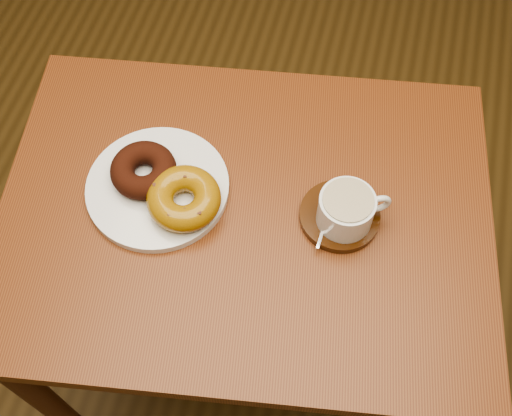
% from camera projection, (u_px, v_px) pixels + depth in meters
% --- Properties ---
extents(ground, '(6.00, 6.00, 0.00)m').
position_uv_depth(ground, '(221.00, 310.00, 1.83)').
color(ground, '#513919').
rests_on(ground, ground).
extents(cafe_table, '(0.92, 0.75, 0.79)m').
position_uv_depth(cafe_table, '(246.00, 244.00, 1.20)').
color(cafe_table, brown).
rests_on(cafe_table, ground).
extents(donut_plate, '(0.27, 0.27, 0.01)m').
position_uv_depth(donut_plate, '(158.00, 187.00, 1.10)').
color(donut_plate, silver).
rests_on(donut_plate, cafe_table).
extents(donut_cinnamon, '(0.13, 0.13, 0.04)m').
position_uv_depth(donut_cinnamon, '(143.00, 170.00, 1.09)').
color(donut_cinnamon, '#33130A').
rests_on(donut_cinnamon, donut_plate).
extents(donut_caramel, '(0.13, 0.13, 0.05)m').
position_uv_depth(donut_caramel, '(184.00, 198.00, 1.06)').
color(donut_caramel, '#996A10').
rests_on(donut_caramel, donut_plate).
extents(saucer, '(0.16, 0.16, 0.01)m').
position_uv_depth(saucer, '(340.00, 216.00, 1.08)').
color(saucer, '#351907').
rests_on(saucer, cafe_table).
extents(coffee_cup, '(0.12, 0.09, 0.06)m').
position_uv_depth(coffee_cup, '(347.00, 209.00, 1.04)').
color(coffee_cup, silver).
rests_on(coffee_cup, saucer).
extents(teaspoon, '(0.02, 0.09, 0.01)m').
position_uv_depth(teaspoon, '(328.00, 215.00, 1.07)').
color(teaspoon, silver).
rests_on(teaspoon, saucer).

